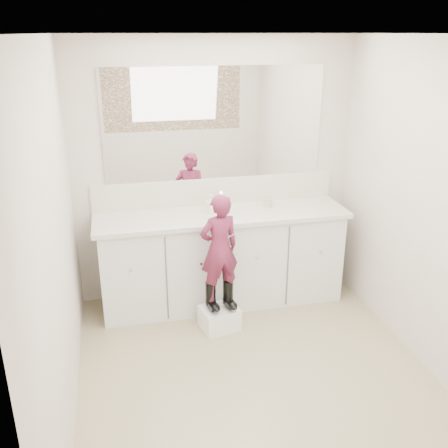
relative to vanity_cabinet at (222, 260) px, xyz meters
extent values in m
plane|color=#877958|center=(0.00, -1.23, -0.42)|extent=(3.00, 3.00, 0.00)
plane|color=white|center=(0.00, -1.23, 1.97)|extent=(3.00, 3.00, 0.00)
plane|color=beige|center=(0.00, 0.27, 0.77)|extent=(2.60, 0.00, 2.60)
plane|color=beige|center=(0.00, -2.73, 0.77)|extent=(2.60, 0.00, 2.60)
plane|color=beige|center=(-1.30, -1.23, 0.78)|extent=(0.00, 3.00, 3.00)
plane|color=beige|center=(1.30, -1.23, 0.78)|extent=(0.00, 3.00, 3.00)
cube|color=silver|center=(0.00, 0.00, 0.00)|extent=(2.20, 0.55, 0.85)
cube|color=beige|center=(0.00, -0.01, 0.45)|extent=(2.28, 0.58, 0.04)
cube|color=beige|center=(0.00, 0.26, 0.59)|extent=(2.28, 0.03, 0.25)
cube|color=white|center=(0.00, 0.26, 1.22)|extent=(2.00, 0.02, 1.00)
cube|color=#472819|center=(0.00, -2.71, 1.22)|extent=(2.00, 0.01, 1.20)
cylinder|color=silver|center=(0.00, 0.15, 0.52)|extent=(0.08, 0.08, 0.10)
imported|color=beige|center=(0.46, 0.07, 0.51)|extent=(0.10, 0.10, 0.09)
imported|color=white|center=(-0.09, 0.03, 0.55)|extent=(0.10, 0.10, 0.17)
cube|color=white|center=(-0.13, -0.48, -0.33)|extent=(0.35, 0.31, 0.20)
imported|color=#A63361|center=(-0.13, -0.48, 0.33)|extent=(0.37, 0.29, 0.92)
cylinder|color=#EA5BA7|center=(-0.06, -0.48, 0.42)|extent=(0.14, 0.04, 0.06)
camera|label=1|loc=(-0.93, -4.12, 1.98)|focal=40.00mm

